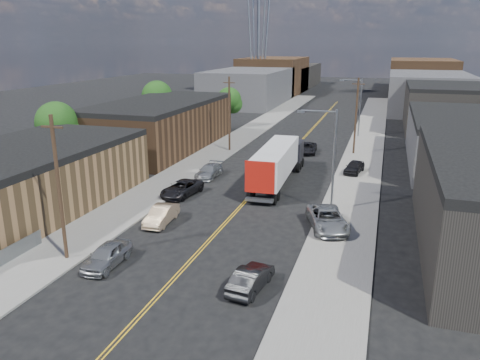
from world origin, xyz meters
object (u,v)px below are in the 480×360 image
Objects in this scene: semi_truck at (279,160)px; car_right_oncoming at (251,279)px; car_left_c at (182,188)px; car_left_b at (161,215)px; car_right_lot_a at (327,219)px; car_right_lot_c at (354,167)px; car_left_a at (107,255)px; car_ahead_truck at (308,148)px; car_left_d at (209,171)px.

semi_truck is 3.70× the size of car_right_oncoming.
car_left_b is at bearing -71.02° from car_left_c.
semi_truck reaches higher than car_right_lot_a.
car_right_lot_a is 1.43× the size of car_right_lot_c.
car_right_oncoming is at bearing -1.28° from car_left_a.
car_left_c is (-1.40, 15.14, -0.03)m from car_left_a.
semi_truck reaches higher than car_ahead_truck.
car_right_lot_a is (3.20, 10.70, 0.24)m from car_right_oncoming.
semi_truck is 3.10× the size of car_left_c.
car_right_lot_c reaches higher than car_left_d.
car_right_lot_c is at bearing -90.96° from car_right_oncoming.
car_left_d is (0.22, 6.81, -0.03)m from car_left_c.
semi_truck is 3.62× the size of car_left_a.
semi_truck is 14.59m from car_ahead_truck.
car_left_a is 21.99m from car_left_d.
car_right_lot_a reaches higher than car_right_oncoming.
car_right_oncoming is (3.41, -22.49, -1.67)m from semi_truck.
semi_truck is 2.78× the size of car_right_lot_a.
car_right_oncoming is 11.17m from car_right_lot_a.
car_left_d is (-1.18, 13.96, -0.04)m from car_left_b.
car_left_b is 0.77× the size of car_right_lot_a.
car_left_a is 8.00m from car_left_b.
car_left_b is 1.10× the size of car_right_lot_c.
car_left_a is 1.00× the size of car_left_b.
car_left_b is 14.01m from car_left_d.
car_left_c is at bearing 97.73° from car_left_b.
car_left_b is at bearing 89.30° from car_left_a.
car_left_b reaches higher than car_right_oncoming.
car_left_c is 19.04m from car_right_oncoming.
semi_truck reaches higher than car_right_oncoming.
car_left_d is 1.18× the size of car_right_lot_c.
car_left_d is (-7.77, -0.43, -1.69)m from semi_truck.
semi_truck is at bearing -97.30° from car_ahead_truck.
car_right_lot_c is at bearing 62.78° from car_left_a.
car_left_c is 6.82m from car_left_d.
car_right_oncoming is at bearing -61.95° from car_left_d.
car_right_oncoming is at bearing -125.82° from car_right_lot_a.
car_left_c is at bearing -128.88° from car_right_lot_c.
car_ahead_truck is at bearing 76.23° from car_left_c.
car_left_d is at bearing -56.01° from car_right_oncoming.
car_left_a is 10.00m from car_right_oncoming.
car_left_c is (-7.99, -7.25, -1.66)m from semi_truck.
car_right_lot_c is (15.17, 6.09, 0.14)m from car_left_d.
car_left_a reaches higher than car_ahead_truck.
car_right_oncoming is (10.00, -8.10, -0.02)m from car_left_b.
car_left_b is 12.87m from car_right_oncoming.
car_right_lot_a is 17.47m from car_right_lot_c.
car_left_d is at bearing -178.92° from semi_truck.
semi_truck reaches higher than car_left_c.
car_right_lot_c is (0.80, 17.45, -0.11)m from car_right_lot_a.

